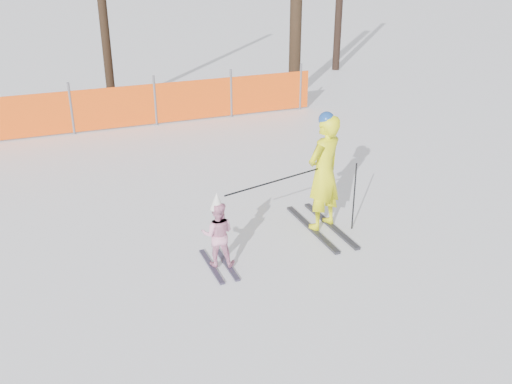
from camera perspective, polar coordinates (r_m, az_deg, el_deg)
ground at (r=8.05m, az=1.34°, el=-7.87°), size 120.00×120.00×0.00m
adult at (r=8.85m, az=6.80°, el=1.94°), size 0.79×1.70×1.93m
child at (r=7.93m, az=-3.84°, el=-4.16°), size 0.56×0.98×1.14m
ski_poles at (r=8.53m, az=5.15°, el=0.42°), size 2.24×0.46×1.12m
safety_fence at (r=14.24m, az=-21.56°, el=7.13°), size 14.25×0.06×1.25m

